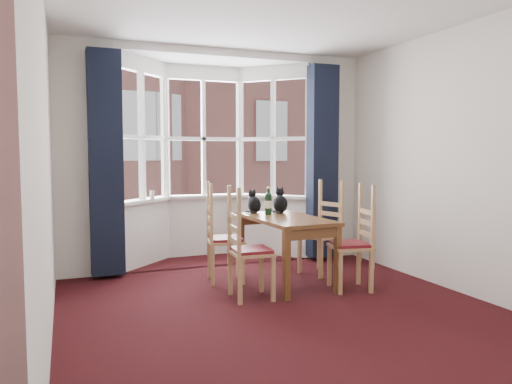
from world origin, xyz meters
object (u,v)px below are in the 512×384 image
dining_table (286,226)px  wine_bottle (268,203)px  chair_right_near (358,246)px  cat_left (254,203)px  chair_right_far (325,234)px  chair_left_far (218,241)px  cat_right (280,203)px  candle_tall (152,195)px  chair_left_near (243,253)px

dining_table → wine_bottle: size_ratio=4.13×
chair_right_near → wine_bottle: (-0.72, 0.80, 0.42)m
cat_left → dining_table: bearing=-72.8°
dining_table → chair_right_far: size_ratio=1.45×
chair_left_far → chair_right_near: size_ratio=1.00×
chair_right_near → dining_table: bearing=141.0°
chair_left_far → cat_right: size_ratio=2.88×
chair_right_near → candle_tall: 2.78m
chair_right_far → candle_tall: bearing=147.7°
chair_left_far → candle_tall: (-0.55, 1.16, 0.45)m
cat_left → wine_bottle: 0.27m
cat_right → candle_tall: 1.73m
dining_table → wine_bottle: wine_bottle is taller
chair_right_near → wine_bottle: wine_bottle is taller
chair_right_far → chair_left_far: bearing=177.8°
chair_left_near → cat_right: size_ratio=2.88×
chair_left_near → wine_bottle: bearing=51.1°
cat_left → cat_right: bearing=-21.7°
dining_table → wine_bottle: (-0.09, 0.30, 0.24)m
cat_left → chair_right_far: bearing=-17.6°
chair_left_near → chair_right_near: size_ratio=1.00×
chair_right_far → candle_tall: (-1.91, 1.21, 0.45)m
cat_right → dining_table: bearing=-105.8°
dining_table → chair_right_near: size_ratio=1.45×
chair_left_far → candle_tall: size_ratio=8.50×
chair_left_near → chair_right_far: (1.33, 0.70, 0.00)m
chair_left_far → chair_right_near: 1.57m
chair_right_near → chair_right_far: (0.04, 0.79, 0.00)m
cat_left → candle_tall: bearing=138.7°
dining_table → chair_left_far: 0.80m
chair_right_far → cat_left: size_ratio=3.13×
chair_left_far → chair_right_near: same height
chair_left_far → cat_left: 0.69m
chair_right_near → cat_right: (-0.50, 0.94, 0.40)m
chair_left_far → candle_tall: 1.36m
chair_left_near → chair_left_far: 0.75m
chair_right_near → wine_bottle: bearing=131.8°
chair_right_near → cat_left: cat_left is taller
cat_left → chair_right_near: bearing=-53.1°
dining_table → chair_left_far: (-0.70, 0.34, -0.18)m
cat_right → wine_bottle: (-0.22, -0.14, 0.02)m
chair_left_near → chair_right_near: bearing=-4.3°
chair_right_far → cat_right: bearing=164.7°
dining_table → chair_right_near: bearing=-39.0°
chair_right_far → dining_table: bearing=-156.5°
chair_right_far → chair_right_near: bearing=-92.9°
chair_left_far → chair_right_near: bearing=-32.6°
chair_right_near → chair_left_near: bearing=175.7°
cat_right → chair_right_near: bearing=-61.9°
chair_right_far → wine_bottle: wine_bottle is taller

